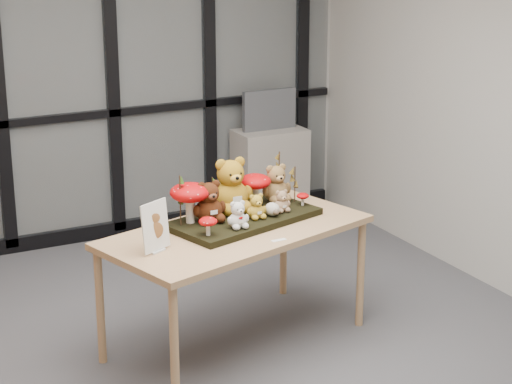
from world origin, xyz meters
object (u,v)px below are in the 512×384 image
bear_beige_small (281,200)px  plush_cream_hedgehog (272,208)px  bear_small_yellow (256,205)px  mushroom_back_right (255,188)px  bear_white_bow (238,213)px  mushroom_back_left (190,201)px  display_table (236,239)px  sign_holder (155,229)px  diorama_tray (244,219)px  mushroom_front_right (303,199)px  bear_brown_medium (209,199)px  cabinet (270,175)px  bear_pooh_yellow (230,182)px  mushroom_front_left (208,225)px  monitor (269,110)px  bear_tan_back (276,181)px

bear_beige_small → plush_cream_hedgehog: (-0.09, -0.05, -0.03)m
bear_small_yellow → mushroom_back_right: mushroom_back_right is taller
bear_white_bow → mushroom_back_left: 0.31m
display_table → sign_holder: bearing=178.1°
diorama_tray → mushroom_back_right: mushroom_back_right is taller
display_table → bear_small_yellow: bear_small_yellow is taller
mushroom_front_right → sign_holder: bearing=-167.4°
display_table → bear_brown_medium: (-0.13, 0.10, 0.25)m
sign_holder → mushroom_back_left: bearing=12.9°
bear_small_yellow → cabinet: (1.17, 2.02, -0.49)m
sign_holder → bear_beige_small: bearing=-13.9°
plush_cream_hedgehog → bear_pooh_yellow: bearing=116.9°
bear_small_yellow → mushroom_front_left: size_ratio=1.41×
display_table → bear_small_yellow: 0.24m
bear_pooh_yellow → monitor: size_ratio=0.78×
bear_small_yellow → monitor: bearing=44.4°
bear_beige_small → cabinet: (0.97, 1.97, -0.48)m
mushroom_front_left → bear_beige_small: bearing=18.0°
monitor → plush_cream_hedgehog: bearing=-117.5°
sign_holder → mushroom_back_right: bearing=-1.1°
mushroom_back_right → cabinet: mushroom_back_right is taller
bear_pooh_yellow → bear_tan_back: 0.36m
plush_cream_hedgehog → mushroom_back_left: bearing=151.6°
bear_white_bow → bear_pooh_yellow: bearing=56.2°
mushroom_back_right → cabinet: 2.13m
display_table → plush_cream_hedgehog: bearing=-12.8°
cabinet → bear_white_bow: bearing=-122.5°
bear_white_bow → bear_tan_back: bearing=22.7°
bear_tan_back → cabinet: bear_tan_back is taller
bear_small_yellow → sign_holder: size_ratio=0.58×
bear_small_yellow → monitor: (1.17, 2.04, 0.09)m
bear_small_yellow → diorama_tray: bearing=106.2°
mushroom_front_right → plush_cream_hedgehog: bearing=-161.1°
bear_tan_back → mushroom_front_right: bear_tan_back is taller
cabinet → bear_brown_medium: bearing=-126.9°
display_table → bear_beige_small: 0.40m
bear_brown_medium → bear_white_bow: bear_brown_medium is taller
bear_pooh_yellow → mushroom_front_left: bear_pooh_yellow is taller
bear_small_yellow → monitor: monitor is taller
bear_beige_small → plush_cream_hedgehog: size_ratio=1.68×
bear_tan_back → bear_small_yellow: (-0.28, -0.25, -0.05)m
bear_tan_back → plush_cream_hedgehog: 0.32m
bear_brown_medium → bear_white_bow: 0.22m
bear_pooh_yellow → plush_cream_hedgehog: bearing=-63.1°
diorama_tray → mushroom_front_left: bearing=-162.5°
bear_white_bow → mushroom_back_right: mushroom_back_right is taller
monitor → bear_white_bow: bearing=-122.2°
bear_tan_back → cabinet: bearing=47.4°
bear_beige_small → monitor: monitor is taller
bear_small_yellow → mushroom_back_left: 0.41m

